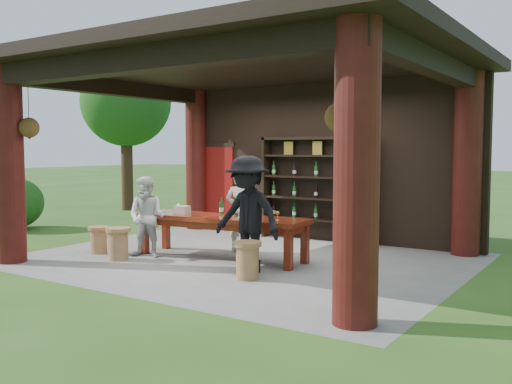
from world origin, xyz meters
The scene contains 15 objects.
ground centered at (0.00, 0.00, 0.00)m, with size 90.00×90.00×0.00m, color #2D5119.
pavilion centered at (-0.01, 0.43, 2.13)m, with size 7.50×6.00×3.60m.
wine_shelf centered at (0.15, 2.45, 1.09)m, with size 2.47×0.38×2.17m.
tasting_table centered at (-0.35, -0.18, 0.63)m, with size 3.24×1.03×0.75m.
stool_near_left centered at (-1.76, -1.27, 0.30)m, with size 0.43×0.43×0.56m.
stool_near_right centered at (0.93, -1.24, 0.30)m, with size 0.43×0.43×0.56m.
stool_far_left centered at (-2.53, -1.04, 0.26)m, with size 0.38×0.38×0.50m.
host centered at (-0.43, 0.52, 0.77)m, with size 0.56×0.37×1.53m, color silver.
guest_woman centered at (-1.52, -0.81, 0.72)m, with size 0.70×0.54×1.44m, color beige.
guest_man centered at (0.71, -0.91, 0.91)m, with size 1.18×0.68×1.82m, color black.
table_bottles centered at (-0.35, 0.11, 0.90)m, with size 0.41×0.17×0.31m.
table_glasses centered at (0.05, -0.09, 0.82)m, with size 2.31×0.29×0.15m.
napkin_basket centered at (-1.18, -0.26, 0.82)m, with size 0.26×0.18×0.14m, color #BF6672.
shrubs centered at (1.46, 0.78, 0.54)m, with size 15.01×8.14×1.36m.
trees centered at (3.30, 1.45, 3.37)m, with size 19.48×9.91×4.80m.
Camera 1 is at (5.63, -8.12, 1.93)m, focal length 40.00 mm.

